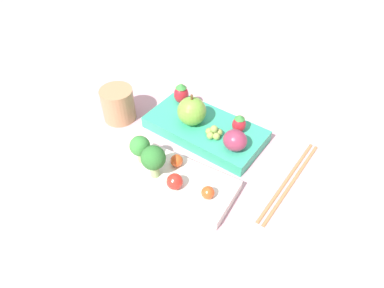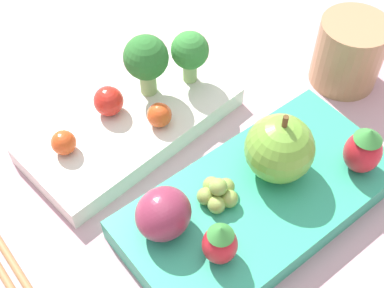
{
  "view_description": "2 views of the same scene",
  "coord_description": "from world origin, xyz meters",
  "px_view_note": "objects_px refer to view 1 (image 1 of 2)",
  "views": [
    {
      "loc": [
        -0.2,
        0.37,
        0.45
      ],
      "look_at": [
        -0.0,
        -0.01,
        0.03
      ],
      "focal_mm": 32.0,
      "sensor_mm": 36.0,
      "label": 1
    },
    {
      "loc": [
        -0.2,
        -0.19,
        0.37
      ],
      "look_at": [
        -0.0,
        -0.01,
        0.03
      ],
      "focal_mm": 50.0,
      "sensor_mm": 36.0,
      "label": 2
    }
  ],
  "objects_px": {
    "broccoli_floret_0": "(153,159)",
    "plum": "(235,140)",
    "apple": "(192,111)",
    "cherry_tomato_2": "(177,161)",
    "grape_cluster": "(214,132)",
    "broccoli_floret_1": "(140,147)",
    "bento_box_savoury": "(177,181)",
    "chopsticks_pair": "(290,181)",
    "cherry_tomato_0": "(208,193)",
    "drinking_cup": "(118,104)",
    "strawberry_0": "(239,124)",
    "bento_box_fruit": "(205,129)",
    "cherry_tomato_1": "(175,182)",
    "strawberry_1": "(181,93)"
  },
  "relations": [
    {
      "from": "cherry_tomato_0",
      "to": "grape_cluster",
      "type": "distance_m",
      "value": 0.14
    },
    {
      "from": "strawberry_0",
      "to": "strawberry_1",
      "type": "distance_m",
      "value": 0.14
    },
    {
      "from": "bento_box_savoury",
      "to": "plum",
      "type": "xyz_separation_m",
      "value": [
        -0.06,
        -0.1,
        0.03
      ]
    },
    {
      "from": "bento_box_savoury",
      "to": "chopsticks_pair",
      "type": "distance_m",
      "value": 0.19
    },
    {
      "from": "bento_box_fruit",
      "to": "grape_cluster",
      "type": "relative_size",
      "value": 7.46
    },
    {
      "from": "bento_box_savoury",
      "to": "grape_cluster",
      "type": "distance_m",
      "value": 0.12
    },
    {
      "from": "bento_box_savoury",
      "to": "drinking_cup",
      "type": "height_order",
      "value": "drinking_cup"
    },
    {
      "from": "broccoli_floret_0",
      "to": "apple",
      "type": "distance_m",
      "value": 0.14
    },
    {
      "from": "cherry_tomato_0",
      "to": "cherry_tomato_1",
      "type": "bearing_deg",
      "value": 6.63
    },
    {
      "from": "bento_box_fruit",
      "to": "cherry_tomato_1",
      "type": "bearing_deg",
      "value": 97.79
    },
    {
      "from": "bento_box_fruit",
      "to": "plum",
      "type": "xyz_separation_m",
      "value": [
        -0.07,
        0.03,
        0.03
      ]
    },
    {
      "from": "bento_box_fruit",
      "to": "strawberry_1",
      "type": "height_order",
      "value": "strawberry_1"
    },
    {
      "from": "bento_box_fruit",
      "to": "broccoli_floret_1",
      "type": "bearing_deg",
      "value": 66.3
    },
    {
      "from": "bento_box_fruit",
      "to": "strawberry_0",
      "type": "distance_m",
      "value": 0.07
    },
    {
      "from": "bento_box_savoury",
      "to": "broccoli_floret_1",
      "type": "distance_m",
      "value": 0.08
    },
    {
      "from": "cherry_tomato_2",
      "to": "bento_box_fruit",
      "type": "bearing_deg",
      "value": -89.61
    },
    {
      "from": "strawberry_1",
      "to": "chopsticks_pair",
      "type": "height_order",
      "value": "strawberry_1"
    },
    {
      "from": "bento_box_savoury",
      "to": "bento_box_fruit",
      "type": "xyz_separation_m",
      "value": [
        0.01,
        -0.14,
        0.0
      ]
    },
    {
      "from": "strawberry_1",
      "to": "plum",
      "type": "xyz_separation_m",
      "value": [
        -0.15,
        0.07,
        -0.0
      ]
    },
    {
      "from": "plum",
      "to": "drinking_cup",
      "type": "bearing_deg",
      "value": 0.38
    },
    {
      "from": "bento_box_savoury",
      "to": "broccoli_floret_1",
      "type": "relative_size",
      "value": 3.79
    },
    {
      "from": "bento_box_savoury",
      "to": "chopsticks_pair",
      "type": "xyz_separation_m",
      "value": [
        -0.17,
        -0.09,
        -0.01
      ]
    },
    {
      "from": "strawberry_1",
      "to": "broccoli_floret_1",
      "type": "bearing_deg",
      "value": 95.42
    },
    {
      "from": "broccoli_floret_1",
      "to": "cherry_tomato_1",
      "type": "relative_size",
      "value": 1.99
    },
    {
      "from": "broccoli_floret_1",
      "to": "apple",
      "type": "bearing_deg",
      "value": -104.24
    },
    {
      "from": "cherry_tomato_1",
      "to": "apple",
      "type": "relative_size",
      "value": 0.41
    },
    {
      "from": "strawberry_0",
      "to": "chopsticks_pair",
      "type": "height_order",
      "value": "strawberry_0"
    },
    {
      "from": "bento_box_fruit",
      "to": "broccoli_floret_0",
      "type": "distance_m",
      "value": 0.16
    },
    {
      "from": "grape_cluster",
      "to": "bento_box_fruit",
      "type": "bearing_deg",
      "value": -37.97
    },
    {
      "from": "strawberry_0",
      "to": "bento_box_fruit",
      "type": "bearing_deg",
      "value": 9.98
    },
    {
      "from": "bento_box_savoury",
      "to": "chopsticks_pair",
      "type": "relative_size",
      "value": 0.95
    },
    {
      "from": "plum",
      "to": "broccoli_floret_1",
      "type": "bearing_deg",
      "value": 36.6
    },
    {
      "from": "strawberry_1",
      "to": "chopsticks_pair",
      "type": "bearing_deg",
      "value": 162.05
    },
    {
      "from": "bento_box_fruit",
      "to": "cherry_tomato_2",
      "type": "bearing_deg",
      "value": 90.39
    },
    {
      "from": "bento_box_fruit",
      "to": "chopsticks_pair",
      "type": "relative_size",
      "value": 1.13
    },
    {
      "from": "cherry_tomato_0",
      "to": "plum",
      "type": "xyz_separation_m",
      "value": [
        0.0,
        -0.11,
        0.01
      ]
    },
    {
      "from": "cherry_tomato_2",
      "to": "grape_cluster",
      "type": "distance_m",
      "value": 0.09
    },
    {
      "from": "grape_cluster",
      "to": "drinking_cup",
      "type": "height_order",
      "value": "drinking_cup"
    },
    {
      "from": "broccoli_floret_0",
      "to": "plum",
      "type": "height_order",
      "value": "broccoli_floret_0"
    },
    {
      "from": "broccoli_floret_0",
      "to": "cherry_tomato_2",
      "type": "relative_size",
      "value": 2.81
    },
    {
      "from": "bento_box_fruit",
      "to": "broccoli_floret_1",
      "type": "relative_size",
      "value": 4.54
    },
    {
      "from": "broccoli_floret_1",
      "to": "grape_cluster",
      "type": "bearing_deg",
      "value": -127.83
    },
    {
      "from": "cherry_tomato_0",
      "to": "grape_cluster",
      "type": "relative_size",
      "value": 0.66
    },
    {
      "from": "broccoli_floret_0",
      "to": "drinking_cup",
      "type": "relative_size",
      "value": 0.9
    },
    {
      "from": "cherry_tomato_0",
      "to": "drinking_cup",
      "type": "relative_size",
      "value": 0.31
    },
    {
      "from": "bento_box_fruit",
      "to": "cherry_tomato_0",
      "type": "distance_m",
      "value": 0.17
    },
    {
      "from": "grape_cluster",
      "to": "broccoli_floret_1",
      "type": "bearing_deg",
      "value": 52.17
    },
    {
      "from": "plum",
      "to": "chopsticks_pair",
      "type": "xyz_separation_m",
      "value": [
        -0.11,
        0.01,
        -0.04
      ]
    },
    {
      "from": "grape_cluster",
      "to": "cherry_tomato_2",
      "type": "bearing_deg",
      "value": 73.56
    },
    {
      "from": "strawberry_1",
      "to": "plum",
      "type": "relative_size",
      "value": 1.07
    }
  ]
}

